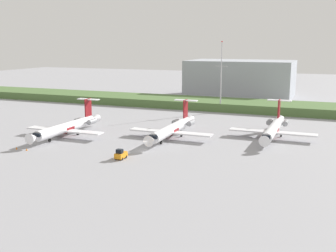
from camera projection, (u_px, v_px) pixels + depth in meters
ground_plane at (186, 127)px, 124.53m from camera, size 500.00×500.00×0.00m
grass_berm at (219, 104)px, 160.44m from camera, size 320.00×20.00×3.14m
regional_jet_nearest at (68, 127)px, 111.96m from camera, size 22.81×31.00×9.00m
regional_jet_second at (173, 128)px, 109.75m from camera, size 22.81×31.00×9.00m
regional_jet_third at (273, 128)px, 109.72m from camera, size 22.81×31.00×9.00m
antenna_mast at (221, 83)px, 149.19m from camera, size 4.40×0.50×25.90m
distant_hangar at (240, 79)px, 195.06m from camera, size 48.70×29.95×17.12m
baggage_tug at (121, 154)px, 89.66m from camera, size 1.72×3.20×2.30m
safety_cone_front_marker at (17, 148)px, 97.95m from camera, size 0.44×0.44×0.55m
safety_cone_mid_marker at (27, 149)px, 96.77m from camera, size 0.44×0.44×0.55m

